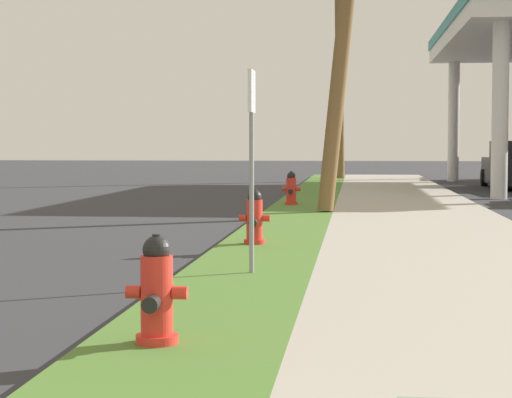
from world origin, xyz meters
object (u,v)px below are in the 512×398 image
at_px(fire_hydrant_second, 254,220).
at_px(utility_pole_background, 339,47).
at_px(fire_hydrant_third, 291,190).
at_px(fire_hydrant_nearest, 157,296).
at_px(street_sign_post, 252,128).

height_order(fire_hydrant_second, utility_pole_background, utility_pole_background).
bearing_deg(fire_hydrant_third, fire_hydrant_nearest, -89.60).
height_order(fire_hydrant_third, utility_pole_background, utility_pole_background).
distance_m(fire_hydrant_nearest, fire_hydrant_second, 6.26).
bearing_deg(street_sign_post, fire_hydrant_nearest, -94.11).
distance_m(fire_hydrant_nearest, utility_pole_background, 30.72).
distance_m(fire_hydrant_third, street_sign_post, 10.96).
distance_m(fire_hydrant_second, utility_pole_background, 24.56).
xyz_separation_m(fire_hydrant_third, utility_pole_background, (0.75, 15.95, 4.85)).
bearing_deg(street_sign_post, fire_hydrant_third, 91.85).
relative_size(fire_hydrant_third, utility_pole_background, 0.07).
xyz_separation_m(fire_hydrant_second, street_sign_post, (0.28, -2.78, 1.19)).
relative_size(fire_hydrant_second, utility_pole_background, 0.07).
relative_size(fire_hydrant_nearest, utility_pole_background, 0.07).
xyz_separation_m(fire_hydrant_second, utility_pole_background, (0.68, 24.07, 4.85)).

